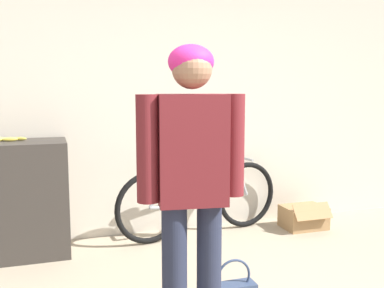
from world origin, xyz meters
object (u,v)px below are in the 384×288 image
Objects in this scene: bicycle at (201,199)px; person at (192,169)px; cardboard_box at (304,217)px; banana at (10,139)px.

person is at bearing -120.56° from bicycle.
cardboard_box is (1.75, 1.62, -0.90)m from person.
bicycle is at bearing 173.01° from cardboard_box.
person is 1.98m from bicycle.
banana is 2.97m from cardboard_box.
person reaches higher than bicycle.
cardboard_box is (2.82, -0.15, -0.91)m from banana.
bicycle is at bearing 77.63° from person.
cardboard_box is at bearing -16.87° from bicycle.
person is at bearing -137.33° from cardboard_box.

